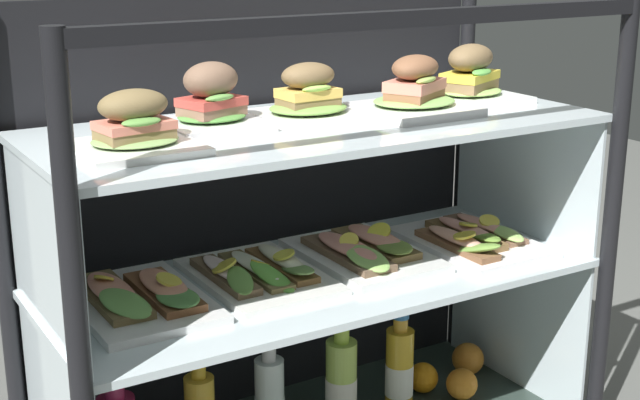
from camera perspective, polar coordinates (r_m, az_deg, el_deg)
case_frame at (r=1.89m, az=-2.11°, el=-0.51°), size 1.13×0.51×0.94m
riser_lower_tier at (r=1.89m, az=-0.00°, el=-10.10°), size 1.07×0.44×0.36m
shelf_lower_glass at (r=1.81m, az=-0.00°, el=-4.83°), size 1.08×0.46×0.01m
riser_upper_tier at (r=1.76m, az=-0.00°, el=-0.23°), size 1.07×0.44×0.29m
shelf_upper_glass at (r=1.73m, az=-0.00°, el=4.60°), size 1.08×0.46×0.01m
plated_roll_sandwich_center at (r=1.51m, az=-11.48°, el=4.34°), size 0.20×0.20×0.10m
plated_roll_sandwich_mid_right at (r=1.67m, az=-6.77°, el=5.95°), size 0.18×0.18×0.12m
plated_roll_sandwich_left_of_center at (r=1.75m, az=-0.76°, el=6.26°), size 0.20×0.20×0.11m
plated_roll_sandwich_near_right_corner at (r=1.81m, az=5.91°, el=6.61°), size 0.20×0.20×0.12m
plated_roll_sandwich_far_left at (r=1.97m, az=9.31°, el=7.42°), size 0.20×0.20×0.12m
open_sandwich_tray_center at (r=1.68m, az=-11.16°, el=-5.95°), size 0.22×0.32×0.06m
open_sandwich_tray_far_left at (r=1.77m, az=-3.85°, el=-4.53°), size 0.22×0.32×0.06m
open_sandwich_tray_right_of_center at (r=1.87m, az=2.76°, el=-3.20°), size 0.22×0.32×0.07m
open_sandwich_tray_left_of_center at (r=1.98m, az=9.43°, el=-2.39°), size 0.22×0.32×0.06m
juice_bottle_front_right_end at (r=1.97m, az=1.33°, el=-11.38°), size 0.07×0.07×0.26m
juice_bottle_front_second at (r=2.05m, az=4.96°, el=-10.53°), size 0.06×0.06×0.23m
orange_fruit_beside_bottles at (r=2.16m, az=6.44°, el=-10.93°), size 0.07×0.07×0.07m
orange_fruit_near_left_post at (r=2.25m, az=9.19°, el=-9.73°), size 0.08×0.08×0.08m
orange_fruit_rolled_forward at (r=2.14m, az=8.82°, el=-11.25°), size 0.07×0.07×0.07m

